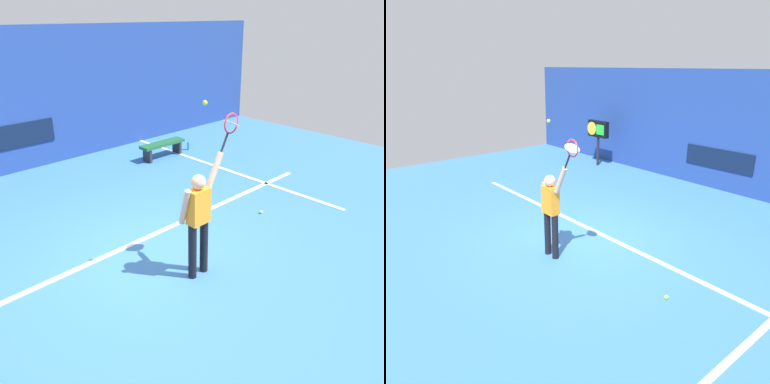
{
  "view_description": "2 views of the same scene",
  "coord_description": "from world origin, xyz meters",
  "views": [
    {
      "loc": [
        -3.56,
        -4.66,
        3.8
      ],
      "look_at": [
        0.48,
        -0.5,
        1.2
      ],
      "focal_mm": 37.51,
      "sensor_mm": 36.0,
      "label": 1
    },
    {
      "loc": [
        5.72,
        -4.87,
        3.66
      ],
      "look_at": [
        0.59,
        -0.56,
        1.38
      ],
      "focal_mm": 35.09,
      "sensor_mm": 36.0,
      "label": 2
    }
  ],
  "objects": [
    {
      "name": "ground_plane",
      "position": [
        0.0,
        0.0,
        0.0
      ],
      "size": [
        18.0,
        18.0,
        0.0
      ],
      "primitive_type": "plane",
      "color": "#3870B2"
    },
    {
      "name": "back_wall",
      "position": [
        0.0,
        5.6,
        1.77
      ],
      "size": [
        18.0,
        0.2,
        3.55
      ],
      "primitive_type": "cube",
      "color": "navy",
      "rests_on": "ground_plane"
    },
    {
      "name": "sponsor_banner_center",
      "position": [
        0.0,
        5.48,
        0.95
      ],
      "size": [
        2.2,
        0.03,
        0.6
      ],
      "primitive_type": "cube",
      "color": "#0C1933"
    },
    {
      "name": "court_baseline",
      "position": [
        0.0,
        0.52,
        0.01
      ],
      "size": [
        10.0,
        0.1,
        0.01
      ],
      "primitive_type": "cube",
      "color": "white",
      "rests_on": "ground_plane"
    },
    {
      "name": "court_sideline",
      "position": [
        4.0,
        2.0,
        0.01
      ],
      "size": [
        0.1,
        7.0,
        0.01
      ],
      "primitive_type": "cube",
      "color": "white",
      "rests_on": "ground_plane"
    },
    {
      "name": "tennis_player",
      "position": [
        0.21,
        -0.92,
        1.01
      ],
      "size": [
        0.75,
        0.31,
        1.94
      ],
      "color": "black",
      "rests_on": "ground_plane"
    },
    {
      "name": "tennis_racket",
      "position": [
        0.86,
        -0.92,
        2.29
      ],
      "size": [
        0.43,
        0.27,
        0.61
      ],
      "color": "black"
    },
    {
      "name": "tennis_ball",
      "position": [
        0.27,
        -0.97,
        2.71
      ],
      "size": [
        0.07,
        0.07,
        0.07
      ],
      "primitive_type": "sphere",
      "color": "#CCE033"
    },
    {
      "name": "court_bench",
      "position": [
        3.46,
        3.76,
        0.34
      ],
      "size": [
        1.4,
        0.36,
        0.45
      ],
      "color": "#1E592D",
      "rests_on": "ground_plane"
    },
    {
      "name": "water_bottle",
      "position": [
        4.47,
        3.76,
        0.12
      ],
      "size": [
        0.07,
        0.07,
        0.24
      ],
      "primitive_type": "cylinder",
      "color": "#338CD8",
      "rests_on": "ground_plane"
    },
    {
      "name": "spare_ball",
      "position": [
        2.62,
        -0.36,
        0.03
      ],
      "size": [
        0.07,
        0.07,
        0.07
      ],
      "primitive_type": "sphere",
      "color": "#CCE033",
      "rests_on": "ground_plane"
    }
  ]
}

